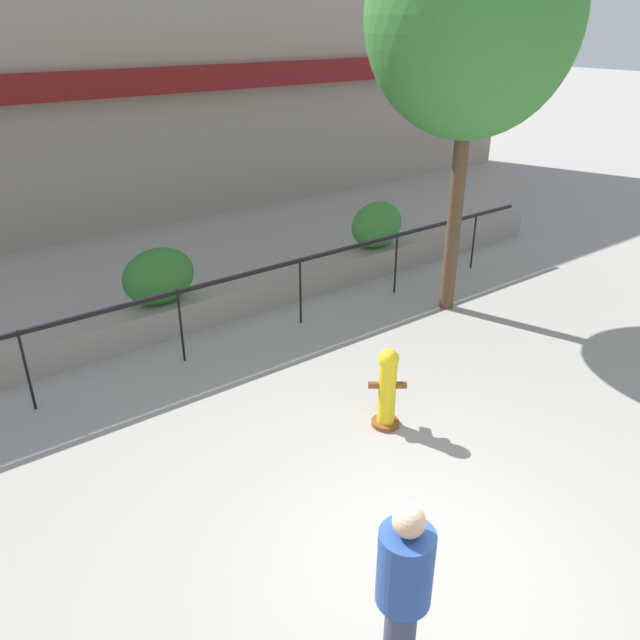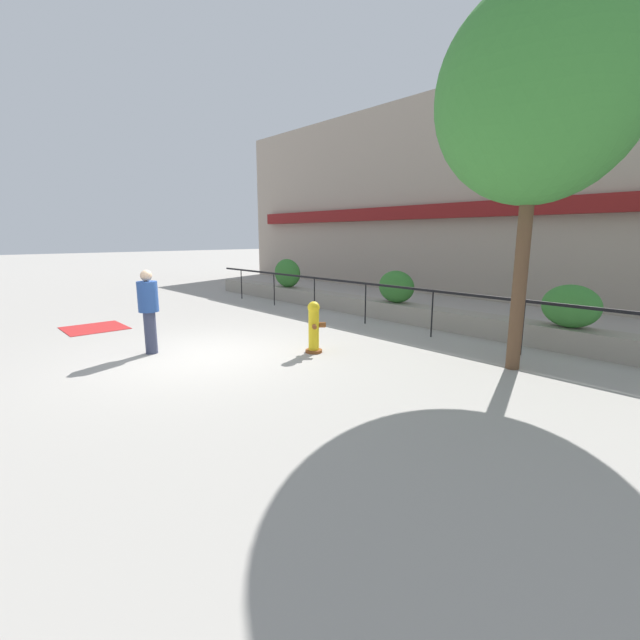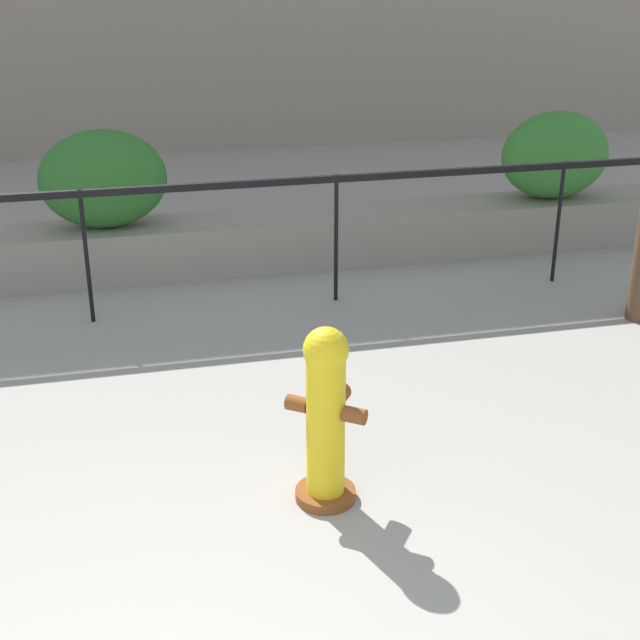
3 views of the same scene
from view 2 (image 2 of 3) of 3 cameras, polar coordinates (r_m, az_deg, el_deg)
The scene contains 11 objects.
ground_plane at distance 9.05m, azimuth -15.37°, elevation -4.64°, with size 120.00×120.00×0.00m, color #9E9991.
building_facade at distance 17.72m, azimuth 22.48°, elevation 15.48°, with size 30.00×1.36×8.00m.
planter_wall_low at distance 12.75m, azimuth 9.36°, elevation 1.30°, with size 18.00×0.70×0.50m, color gray.
fence_railing_segment at distance 11.81m, azimuth 6.12°, elevation 4.37°, with size 15.00×0.05×1.15m.
hedge_bush_0 at distance 16.19m, azimuth -4.39°, elevation 6.26°, with size 1.33×0.64×1.05m, color #2D6B28.
hedge_bush_1 at distance 12.54m, azimuth 10.12°, elevation 4.39°, with size 1.18×0.63×0.92m, color #2D6B28.
hedge_bush_2 at distance 10.39m, azimuth 30.46°, elevation 1.60°, with size 1.17×0.70×0.91m, color #387F33.
fire_hydrant at distance 8.87m, azimuth -0.81°, elevation -0.89°, with size 0.49×0.49×1.08m.
street_tree at distance 8.66m, azimuth 26.93°, elevation 25.15°, with size 3.36×3.03×6.44m.
pedestrian at distance 9.40m, azimuth -21.90°, elevation 1.69°, with size 0.56×0.56×1.73m.
tactile_warning_pad at distance 12.78m, azimuth -27.84°, elevation -0.96°, with size 1.44×1.44×0.01m, color #B22323.
Camera 2 is at (7.84, -3.82, 2.40)m, focal length 24.00 mm.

